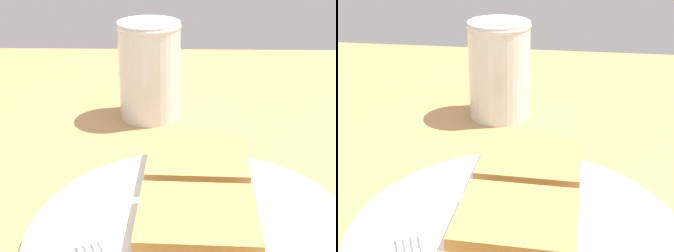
% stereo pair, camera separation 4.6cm
% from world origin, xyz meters
% --- Properties ---
extents(plate, '(0.27, 0.27, 0.01)m').
position_xyz_m(plate, '(-0.00, 0.07, 0.03)').
color(plate, silver).
rests_on(plate, table_surface).
extents(toast_slice_middle, '(0.08, 0.09, 0.02)m').
position_xyz_m(toast_slice_middle, '(-0.00, 0.07, 0.05)').
color(toast_slice_middle, tan).
rests_on(toast_slice_middle, plate).
extents(toast_slice_right, '(0.08, 0.09, 0.02)m').
position_xyz_m(toast_slice_right, '(0.09, 0.07, 0.05)').
color(toast_slice_right, tan).
rests_on(toast_slice_right, plate).
extents(syrup_jar, '(0.08, 0.08, 0.12)m').
position_xyz_m(syrup_jar, '(0.25, 0.12, 0.08)').
color(syrup_jar, '#5D2C0B').
rests_on(syrup_jar, table_surface).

